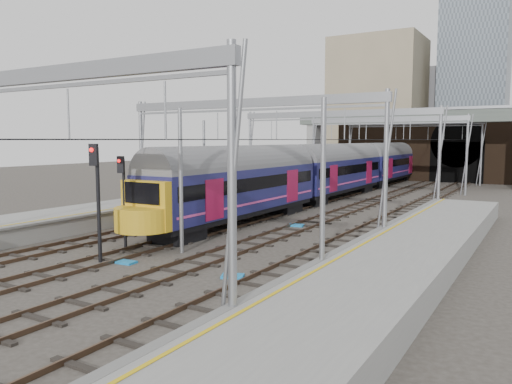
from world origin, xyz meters
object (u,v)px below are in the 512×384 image
Objects in this scene: train_main at (367,166)px; signal_near_centre at (97,189)px; train_second at (311,169)px; signal_near_left at (123,190)px.

train_main is 13.16× the size of signal_near_centre.
train_main is at bearing 70.01° from signal_near_centre.
signal_near_left is at bearing -84.63° from train_second.
signal_near_centre reaches higher than signal_near_left.
signal_near_centre is (1.29, -2.84, 0.35)m from signal_near_left.
signal_near_centre is at bearing -82.82° from train_second.
train_main is 37.86m from signal_near_centre.
signal_near_left is (-1.27, -35.02, 0.34)m from train_main.
train_main is 14.97× the size of signal_near_left.
signal_near_left is (2.73, -29.07, 0.46)m from train_second.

